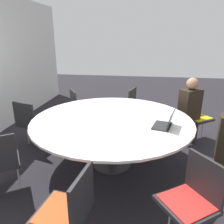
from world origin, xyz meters
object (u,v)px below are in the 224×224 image
object	(u,v)px
handbag	(47,127)
chair_2	(138,106)
laptop	(166,123)
person_1	(190,106)
chair_3	(80,106)
chair_1	(195,113)
chair_4	(31,120)
chair_7	(192,196)
chair_6	(69,207)

from	to	relation	value
handbag	chair_2	bearing A→B (deg)	-72.49
laptop	handbag	bearing A→B (deg)	-101.53
person_1	handbag	world-z (taller)	person_1
chair_2	chair_3	world-z (taller)	same
handbag	chair_1	bearing A→B (deg)	-85.25
chair_4	handbag	distance (m)	0.67
chair_1	laptop	world-z (taller)	laptop
chair_2	handbag	distance (m)	1.89
chair_4	handbag	size ratio (longest dim) A/B	2.36
chair_2	handbag	bearing A→B (deg)	-57.38
chair_4	handbag	xyz separation A→B (m)	(0.56, -0.00, -0.36)
chair_2	chair_4	distance (m)	2.10
chair_1	person_1	distance (m)	0.32
chair_2	chair_1	bearing A→B (deg)	88.23
chair_2	chair_7	bearing A→B (deg)	27.62
chair_7	handbag	bearing A→B (deg)	13.65
chair_6	handbag	world-z (taller)	chair_6
chair_3	handbag	xyz separation A→B (m)	(-0.33, 0.60, -0.36)
chair_7	laptop	bearing A→B (deg)	-24.54
chair_1	chair_7	world-z (taller)	same
handbag	chair_4	bearing A→B (deg)	179.55
chair_1	chair_2	distance (m)	1.11
chair_6	person_1	bearing A→B (deg)	-21.96
chair_3	chair_7	xyz separation A→B (m)	(-2.41, -1.76, 0.00)
chair_1	person_1	world-z (taller)	person_1
chair_6	handbag	distance (m)	2.74
chair_2	chair_3	xyz separation A→B (m)	(-0.23, 1.17, 0.00)
laptop	chair_3	bearing A→B (deg)	-116.83
chair_4	laptop	distance (m)	2.26
chair_7	laptop	world-z (taller)	laptop
chair_2	chair_6	bearing A→B (deg)	6.18
chair_2	laptop	size ratio (longest dim) A/B	2.26
chair_3	laptop	xyz separation A→B (m)	(-1.42, -1.58, 0.30)
handbag	chair_7	bearing A→B (deg)	-131.44
handbag	person_1	bearing A→B (deg)	-89.47
chair_7	handbag	world-z (taller)	chair_7
chair_3	handbag	bearing A→B (deg)	-93.45
chair_1	person_1	xyz separation A→B (m)	(-0.21, 0.14, 0.20)
chair_2	handbag	size ratio (longest dim) A/B	2.36
chair_6	chair_7	distance (m)	1.09
chair_3	chair_6	size ratio (longest dim) A/B	1.00
chair_4	laptop	xyz separation A→B (m)	(-0.54, -2.18, 0.30)
chair_7	laptop	xyz separation A→B (m)	(0.98, 0.18, 0.30)
chair_7	person_1	xyz separation A→B (m)	(2.10, -0.34, 0.20)
chair_1	handbag	bearing A→B (deg)	-32.31
chair_2	person_1	distance (m)	1.08
chair_7	handbag	size ratio (longest dim) A/B	2.36
chair_3	person_1	size ratio (longest dim) A/B	0.71
laptop	handbag	world-z (taller)	laptop
chair_1	chair_6	world-z (taller)	same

